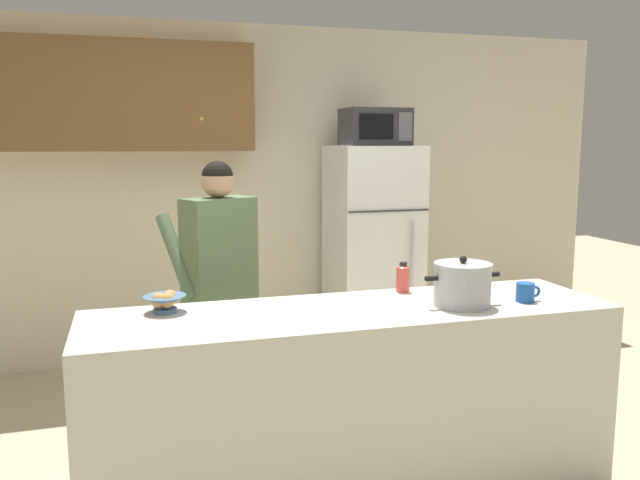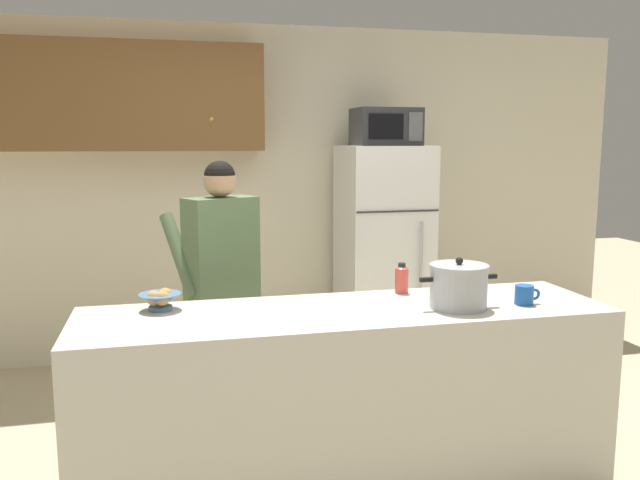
{
  "view_description": "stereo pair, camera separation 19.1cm",
  "coord_description": "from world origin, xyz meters",
  "px_view_note": "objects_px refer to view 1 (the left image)",
  "views": [
    {
      "loc": [
        -0.99,
        -2.81,
        1.71
      ],
      "look_at": [
        0.0,
        0.55,
        1.17
      ],
      "focal_mm": 36.21,
      "sensor_mm": 36.0,
      "label": 1
    },
    {
      "loc": [
        -0.81,
        -2.86,
        1.71
      ],
      "look_at": [
        0.0,
        0.55,
        1.17
      ],
      "focal_mm": 36.21,
      "sensor_mm": 36.0,
      "label": 2
    }
  ],
  "objects_px": {
    "bread_bowl": "(165,302)",
    "bottle_near_edge": "(403,277)",
    "coffee_mug": "(526,292)",
    "microwave": "(375,127)",
    "refrigerator": "(372,253)",
    "cooking_pot": "(462,284)",
    "person_near_pot": "(219,267)"
  },
  "relations": [
    {
      "from": "microwave",
      "to": "bottle_near_edge",
      "type": "xyz_separation_m",
      "value": [
        -0.44,
        -1.57,
        -0.81
      ]
    },
    {
      "from": "microwave",
      "to": "bottle_near_edge",
      "type": "relative_size",
      "value": 3.0
    },
    {
      "from": "cooking_pot",
      "to": "coffee_mug",
      "type": "relative_size",
      "value": 2.98
    },
    {
      "from": "cooking_pot",
      "to": "bottle_near_edge",
      "type": "bearing_deg",
      "value": 113.76
    },
    {
      "from": "refrigerator",
      "to": "coffee_mug",
      "type": "bearing_deg",
      "value": -88.39
    },
    {
      "from": "bread_bowl",
      "to": "bottle_near_edge",
      "type": "relative_size",
      "value": 1.24
    },
    {
      "from": "refrigerator",
      "to": "bread_bowl",
      "type": "height_order",
      "value": "refrigerator"
    },
    {
      "from": "person_near_pot",
      "to": "bottle_near_edge",
      "type": "height_order",
      "value": "person_near_pot"
    },
    {
      "from": "cooking_pot",
      "to": "bread_bowl",
      "type": "height_order",
      "value": "cooking_pot"
    },
    {
      "from": "bread_bowl",
      "to": "bottle_near_edge",
      "type": "bearing_deg",
      "value": 3.35
    },
    {
      "from": "microwave",
      "to": "coffee_mug",
      "type": "bearing_deg",
      "value": -88.38
    },
    {
      "from": "microwave",
      "to": "coffee_mug",
      "type": "xyz_separation_m",
      "value": [
        0.05,
        -1.94,
        -0.85
      ]
    },
    {
      "from": "bottle_near_edge",
      "to": "cooking_pot",
      "type": "bearing_deg",
      "value": -66.24
    },
    {
      "from": "microwave",
      "to": "person_near_pot",
      "type": "relative_size",
      "value": 0.3
    },
    {
      "from": "microwave",
      "to": "cooking_pot",
      "type": "relative_size",
      "value": 1.23
    },
    {
      "from": "microwave",
      "to": "bread_bowl",
      "type": "bearing_deg",
      "value": -135.51
    },
    {
      "from": "coffee_mug",
      "to": "microwave",
      "type": "bearing_deg",
      "value": 91.62
    },
    {
      "from": "microwave",
      "to": "refrigerator",
      "type": "bearing_deg",
      "value": 90.07
    },
    {
      "from": "refrigerator",
      "to": "cooking_pot",
      "type": "xyz_separation_m",
      "value": [
        -0.29,
        -1.94,
        0.19
      ]
    },
    {
      "from": "refrigerator",
      "to": "cooking_pot",
      "type": "height_order",
      "value": "refrigerator"
    },
    {
      "from": "microwave",
      "to": "coffee_mug",
      "type": "height_order",
      "value": "microwave"
    },
    {
      "from": "refrigerator",
      "to": "bread_bowl",
      "type": "xyz_separation_m",
      "value": [
        -1.67,
        -1.67,
        0.13
      ]
    },
    {
      "from": "bread_bowl",
      "to": "bottle_near_edge",
      "type": "xyz_separation_m",
      "value": [
        1.23,
        0.07,
        0.03
      ]
    },
    {
      "from": "person_near_pot",
      "to": "coffee_mug",
      "type": "relative_size",
      "value": 12.21
    },
    {
      "from": "refrigerator",
      "to": "bread_bowl",
      "type": "distance_m",
      "value": 2.36
    },
    {
      "from": "refrigerator",
      "to": "microwave",
      "type": "xyz_separation_m",
      "value": [
        0.0,
        -0.02,
        0.98
      ]
    },
    {
      "from": "coffee_mug",
      "to": "bottle_near_edge",
      "type": "relative_size",
      "value": 0.82
    },
    {
      "from": "microwave",
      "to": "bread_bowl",
      "type": "distance_m",
      "value": 2.49
    },
    {
      "from": "refrigerator",
      "to": "cooking_pot",
      "type": "relative_size",
      "value": 4.28
    },
    {
      "from": "cooking_pot",
      "to": "bottle_near_edge",
      "type": "relative_size",
      "value": 2.44
    },
    {
      "from": "refrigerator",
      "to": "bread_bowl",
      "type": "relative_size",
      "value": 8.44
    },
    {
      "from": "cooking_pot",
      "to": "refrigerator",
      "type": "bearing_deg",
      "value": 81.54
    }
  ]
}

